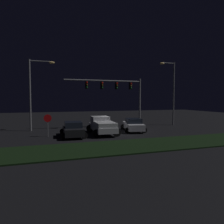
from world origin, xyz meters
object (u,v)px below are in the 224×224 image
at_px(pickup_truck, 102,125).
at_px(car_sedan, 73,129).
at_px(traffic_signal_gantry, 117,89).
at_px(street_lamp_left, 35,86).
at_px(stop_sign, 48,121).
at_px(car_sedan_far, 133,125).
at_px(street_lamp_right, 171,86).

bearing_deg(pickup_truck, car_sedan, 106.57).
relative_size(car_sedan, traffic_signal_gantry, 0.44).
xyz_separation_m(car_sedan, traffic_signal_gantry, (6.57, 5.38, 4.29)).
bearing_deg(street_lamp_left, traffic_signal_gantry, -0.02).
bearing_deg(car_sedan, pickup_truck, -73.34).
xyz_separation_m(traffic_signal_gantry, stop_sign, (-8.95, -4.67, -3.47)).
relative_size(pickup_truck, car_sedan, 1.22).
height_order(car_sedan_far, street_lamp_right, street_lamp_right).
xyz_separation_m(car_sedan_far, traffic_signal_gantry, (-0.59, 4.00, 4.29)).
xyz_separation_m(car_sedan, street_lamp_left, (-3.54, 5.39, 4.51)).
bearing_deg(street_lamp_right, car_sedan, -161.14).
distance_m(car_sedan, stop_sign, 2.61).
height_order(car_sedan_far, traffic_signal_gantry, traffic_signal_gantry).
xyz_separation_m(pickup_truck, car_sedan_far, (3.94, 0.61, -0.26)).
bearing_deg(car_sedan, street_lamp_left, 36.44).
relative_size(traffic_signal_gantry, street_lamp_right, 1.16).
height_order(pickup_truck, car_sedan_far, pickup_truck).
bearing_deg(street_lamp_left, car_sedan_far, -20.52).
bearing_deg(pickup_truck, car_sedan_far, -78.20).
bearing_deg(pickup_truck, street_lamp_right, -66.61).
bearing_deg(street_lamp_left, car_sedan, -56.71).
relative_size(car_sedan_far, street_lamp_right, 0.53).
height_order(car_sedan, car_sedan_far, same).
bearing_deg(traffic_signal_gantry, car_sedan_far, -81.56).
distance_m(car_sedan, traffic_signal_gantry, 9.52).
xyz_separation_m(car_sedan_far, stop_sign, (-9.54, -0.67, 0.82)).
relative_size(traffic_signal_gantry, stop_sign, 4.63).
height_order(pickup_truck, car_sedan, pickup_truck).
distance_m(traffic_signal_gantry, stop_sign, 10.67).
relative_size(pickup_truck, stop_sign, 2.47).
bearing_deg(street_lamp_right, pickup_truck, -159.68).
bearing_deg(street_lamp_left, stop_sign, -76.01).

